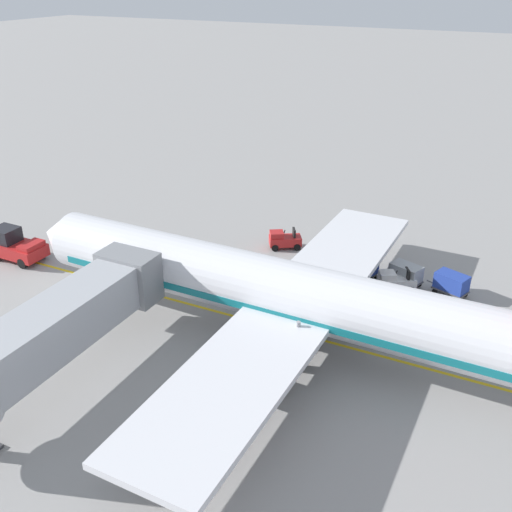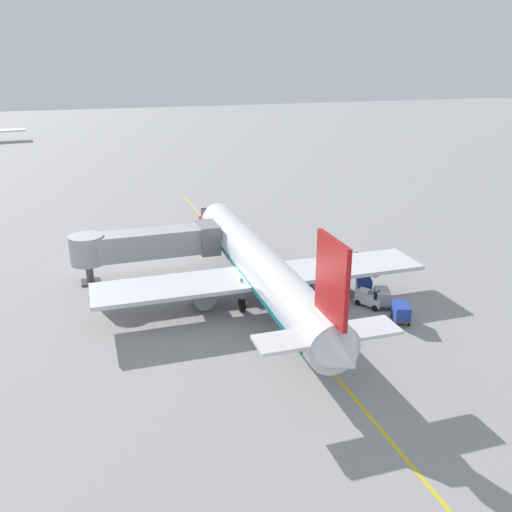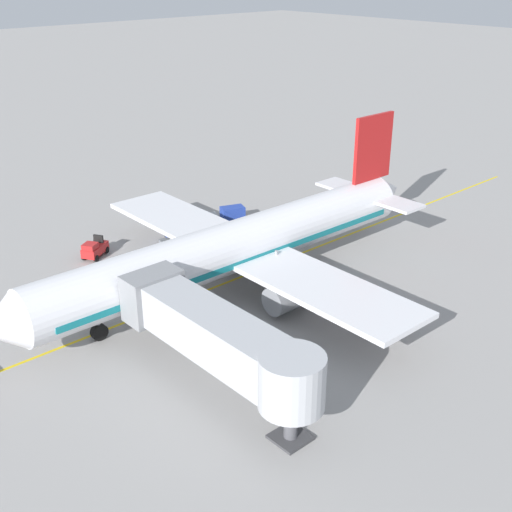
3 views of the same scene
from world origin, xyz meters
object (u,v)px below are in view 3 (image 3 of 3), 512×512
object	(u,v)px
baggage_tug_trailing	(174,247)
ground_crew_wing_walker	(218,239)
parked_airliner	(237,246)
baggage_tug_spare	(209,229)
baggage_tug_lead	(94,249)
baggage_cart_third_in_train	(233,214)
baggage_cart_second_in_train	(206,222)
baggage_cart_front	(178,231)
jet_bridge	(218,336)

from	to	relation	value
baggage_tug_trailing	ground_crew_wing_walker	xyz separation A→B (m)	(-1.71, -3.28, 0.24)
parked_airliner	baggage_tug_spare	bearing A→B (deg)	-25.88
baggage_tug_lead	baggage_cart_third_in_train	size ratio (longest dim) A/B	0.93
baggage_cart_second_in_train	ground_crew_wing_walker	bearing A→B (deg)	156.50
baggage_cart_front	ground_crew_wing_walker	distance (m)	3.99
baggage_tug_trailing	baggage_tug_spare	world-z (taller)	same
parked_airliner	jet_bridge	size ratio (longest dim) A/B	2.53
parked_airliner	baggage_cart_third_in_train	world-z (taller)	parked_airliner
baggage_cart_front	baggage_tug_spare	bearing A→B (deg)	-109.04
parked_airliner	baggage_tug_lead	size ratio (longest dim) A/B	13.50
baggage_tug_spare	baggage_cart_third_in_train	world-z (taller)	baggage_tug_spare
baggage_tug_lead	baggage_tug_trailing	world-z (taller)	same
baggage_tug_spare	baggage_cart_front	world-z (taller)	baggage_tug_spare
parked_airliner	baggage_tug_trailing	bearing A→B (deg)	1.71
baggage_tug_trailing	baggage_cart_front	xyz separation A→B (m)	(2.01, -1.87, 0.24)
baggage_cart_front	baggage_tug_trailing	bearing A→B (deg)	137.18
parked_airliner	baggage_tug_lead	world-z (taller)	parked_airliner
baggage_tug_lead	baggage_cart_second_in_train	size ratio (longest dim) A/B	0.93
baggage_tug_trailing	baggage_cart_front	world-z (taller)	baggage_tug_trailing
baggage_tug_trailing	ground_crew_wing_walker	world-z (taller)	ground_crew_wing_walker
ground_crew_wing_walker	baggage_tug_lead	bearing A→B (deg)	55.97
jet_bridge	baggage_tug_spare	bearing A→B (deg)	-36.86
baggage_tug_lead	ground_crew_wing_walker	world-z (taller)	ground_crew_wing_walker
jet_bridge	baggage_tug_lead	size ratio (longest dim) A/B	5.33
parked_airliner	baggage_tug_lead	distance (m)	13.09
baggage_cart_front	baggage_cart_third_in_train	xyz separation A→B (m)	(0.13, -6.19, 0.00)
baggage_cart_second_in_train	baggage_cart_third_in_train	size ratio (longest dim) A/B	1.00
baggage_cart_third_in_train	baggage_cart_front	bearing A→B (deg)	91.22
baggage_tug_lead	baggage_cart_front	world-z (taller)	baggage_tug_lead
jet_bridge	baggage_cart_second_in_train	bearing A→B (deg)	-36.17
baggage_tug_spare	baggage_cart_second_in_train	size ratio (longest dim) A/B	0.93
parked_airliner	baggage_cart_front	size ratio (longest dim) A/B	12.59
baggage_cart_third_in_train	baggage_tug_spare	bearing A→B (deg)	106.53
baggage_tug_spare	baggage_cart_front	size ratio (longest dim) A/B	0.93
parked_airliner	baggage_cart_third_in_train	xyz separation A→B (m)	(9.90, -7.83, -2.24)
parked_airliner	baggage_tug_trailing	distance (m)	8.14
jet_bridge	baggage_tug_spare	size ratio (longest dim) A/B	5.31
baggage_tug_lead	baggage_cart_third_in_train	world-z (taller)	baggage_tug_lead
jet_bridge	baggage_tug_lead	xyz separation A→B (m)	(20.71, -3.77, -2.74)
baggage_tug_spare	ground_crew_wing_walker	distance (m)	3.08
baggage_cart_second_in_train	baggage_cart_front	bearing A→B (deg)	92.52
jet_bridge	baggage_tug_trailing	distance (m)	19.16
baggage_cart_front	ground_crew_wing_walker	xyz separation A→B (m)	(-3.73, -1.42, 0.00)
parked_airliner	baggage_cart_front	world-z (taller)	parked_airliner
baggage_tug_lead	baggage_cart_front	xyz separation A→B (m)	(-1.93, -6.96, 0.24)
parked_airliner	baggage_cart_third_in_train	bearing A→B (deg)	-38.34
baggage_tug_trailing	baggage_cart_second_in_train	bearing A→B (deg)	-66.57
baggage_cart_third_in_train	jet_bridge	bearing A→B (deg)	138.17
baggage_tug_trailing	baggage_cart_second_in_train	distance (m)	5.41
baggage_cart_third_in_train	ground_crew_wing_walker	xyz separation A→B (m)	(-3.86, 4.78, 0.00)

